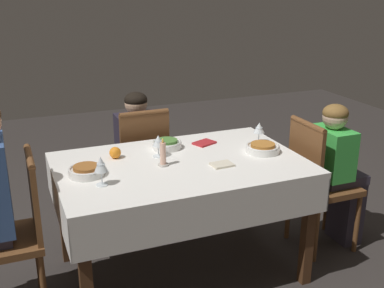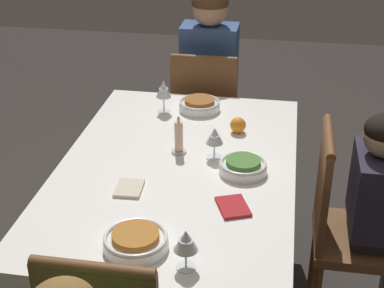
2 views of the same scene
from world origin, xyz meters
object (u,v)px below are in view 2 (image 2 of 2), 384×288
object	(u,v)px
person_adult_denim	(210,80)
napkin_spare_side	(129,188)
chair_north	(346,224)
chair_west	(206,119)
bowl_west	(200,104)
orange_fruit	(238,125)
bowl_east	(136,240)
wine_glass_east	(186,242)
napkin_red_folded	(233,207)
bowl_north	(243,166)
wine_glass_north	(215,137)
wine_glass_west	(164,90)
candle_centerpiece	(179,139)
dining_table	(177,185)

from	to	relation	value
person_adult_denim	napkin_spare_side	bearing A→B (deg)	84.60
chair_north	person_adult_denim	world-z (taller)	person_adult_denim
chair_west	chair_north	xyz separation A→B (m)	(0.89, 0.69, 0.00)
person_adult_denim	bowl_west	world-z (taller)	person_adult_denim
person_adult_denim	orange_fruit	xyz separation A→B (m)	(0.74, 0.22, 0.09)
bowl_east	wine_glass_east	world-z (taller)	wine_glass_east
bowl_east	napkin_red_folded	world-z (taller)	bowl_east
orange_fruit	napkin_spare_side	world-z (taller)	orange_fruit
wine_glass_east	napkin_red_folded	distance (m)	0.37
chair_west	chair_north	distance (m)	1.13
bowl_north	wine_glass_north	bearing A→B (deg)	-127.58
chair_west	bowl_north	bearing A→B (deg)	106.49
wine_glass_east	chair_west	bearing A→B (deg)	-174.01
wine_glass_west	bowl_west	bearing A→B (deg)	107.59
chair_north	wine_glass_north	xyz separation A→B (m)	(-0.04, -0.54, 0.33)
bowl_west	napkin_spare_side	xyz separation A→B (m)	(0.74, -0.14, -0.02)
chair_north	napkin_spare_side	xyz separation A→B (m)	(0.25, -0.82, 0.24)
chair_north	orange_fruit	distance (m)	0.61
wine_glass_east	wine_glass_west	bearing A→B (deg)	-164.69
chair_west	wine_glass_east	distance (m)	1.57
bowl_north	candle_centerpiece	world-z (taller)	candle_centerpiece
napkin_red_folded	bowl_north	bearing A→B (deg)	177.34
bowl_west	bowl_east	xyz separation A→B (m)	(1.07, -0.03, -0.00)
chair_west	napkin_spare_side	size ratio (longest dim) A/B	7.15
napkin_red_folded	candle_centerpiece	bearing A→B (deg)	-144.69
dining_table	orange_fruit	size ratio (longest dim) A/B	20.69
person_adult_denim	candle_centerpiece	distance (m)	0.97
chair_north	wine_glass_west	size ratio (longest dim) A/B	5.71
person_adult_denim	bowl_north	world-z (taller)	person_adult_denim
orange_fruit	napkin_red_folded	bearing A→B (deg)	4.04
chair_west	bowl_north	xyz separation A→B (m)	(0.94, 0.28, 0.26)
napkin_red_folded	bowl_west	bearing A→B (deg)	-163.08
wine_glass_east	dining_table	bearing A→B (deg)	-166.50
candle_centerpiece	dining_table	bearing A→B (deg)	6.08
wine_glass_east	napkin_spare_side	xyz separation A→B (m)	(-0.40, -0.28, -0.09)
dining_table	person_adult_denim	size ratio (longest dim) A/B	1.20
wine_glass_east	bowl_east	bearing A→B (deg)	-111.63
wine_glass_north	wine_glass_east	xyz separation A→B (m)	(0.69, 0.01, 0.00)
chair_west	bowl_north	distance (m)	1.01
wine_glass_north	napkin_spare_side	distance (m)	0.41
person_adult_denim	wine_glass_west	world-z (taller)	person_adult_denim
chair_north	wine_glass_north	bearing A→B (deg)	85.36
chair_north	wine_glass_east	world-z (taller)	chair_north
wine_glass_north	napkin_spare_side	world-z (taller)	wine_glass_north
napkin_red_folded	chair_west	bearing A→B (deg)	-167.39
chair_north	napkin_red_folded	xyz separation A→B (m)	(0.30, -0.43, 0.24)
chair_north	wine_glass_east	bearing A→B (deg)	140.21
dining_table	bowl_north	world-z (taller)	bowl_north
chair_north	wine_glass_north	size ratio (longest dim) A/B	6.70
wine_glass_west	napkin_spare_side	xyz separation A→B (m)	(0.69, 0.02, -0.10)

